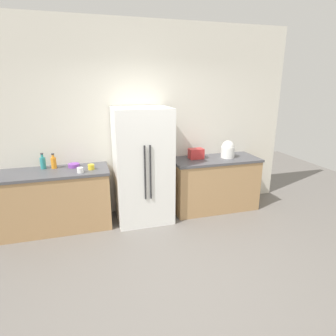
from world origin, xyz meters
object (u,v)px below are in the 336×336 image
Objects in this scene: toaster at (196,154)px; cup_a at (80,170)px; bottle_b at (54,162)px; cup_b at (91,167)px; refrigerator at (143,166)px; rice_cooker at (228,150)px; bottle_a at (43,163)px; bowl_a at (74,165)px.

toaster is 1.89m from cup_a.
bottle_b is 2.45× the size of cup_b.
cup_b is at bearing -179.06° from refrigerator.
refrigerator reaches higher than rice_cooker.
toaster is at bearing -1.92° from bottle_a.
cup_b reaches higher than bowl_a.
rice_cooker is 2.79m from bottle_b.
bottle_b is at bearing 157.58° from cup_b.
toaster is 1.43× the size of bowl_a.
bottle_b reaches higher than toaster.
bottle_a is 2.75× the size of cup_a.
toaster reaches higher than bowl_a.
rice_cooker is 3.40× the size of cup_a.
cup_a is at bearing -171.77° from refrigerator.
cup_a reaches higher than bowl_a.
cup_b is at bearing -178.33° from rice_cooker.
bowl_a is (-1.97, 0.04, -0.06)m from toaster.
refrigerator is at bearing -171.31° from toaster.
bottle_a is at bearing 174.98° from bowl_a.
bottle_a is at bearing 178.08° from toaster.
cup_a and cup_b have the same top height.
rice_cooker reaches higher than toaster.
bottle_b is at bearing 137.86° from cup_a.
refrigerator is at bearing -8.98° from bottle_b.
refrigerator is 20.60× the size of cup_a.
rice_cooker is 2.94m from bottle_a.
cup_a is (-2.41, -0.19, -0.10)m from rice_cooker.
toaster is 2.59× the size of cup_b.
bowl_a is at bearing 106.40° from cup_a.
cup_b is at bearing -38.80° from bowl_a.
rice_cooker is at bearing -3.14° from bottle_b.
refrigerator is 7.86× the size of bottle_b.
rice_cooker is at bearing -3.35° from bottle_a.
cup_b is 0.32m from bowl_a.
bottle_a reaches higher than toaster.
toaster is 0.82× the size of rice_cooker.
cup_a is at bearing -175.57° from rice_cooker.
toaster is 2.40m from bottle_a.
refrigerator is 7.50× the size of bottle_a.
toaster is at bearing 8.69° from refrigerator.
bowl_a is at bearing -3.83° from bottle_b.
bottle_b reaches higher than bowl_a.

